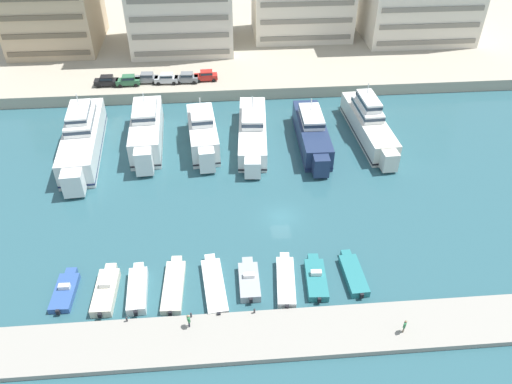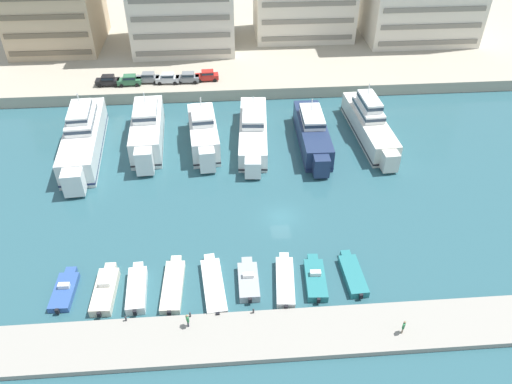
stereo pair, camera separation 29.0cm
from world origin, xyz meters
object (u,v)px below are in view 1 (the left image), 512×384
(motorboat_white_mid_left, at_px, (138,289))
(pedestrian_near_edge, at_px, (405,325))
(yacht_white_far_left, at_px, (82,138))
(yacht_white_mid_left, at_px, (203,133))
(motorboat_teal_far_right, at_px, (353,274))
(car_silver_center_left, at_px, (167,78))
(motorboat_white_center, at_px, (214,285))
(motorboat_white_mid_right, at_px, (286,281))
(yacht_ivory_center_right, at_px, (369,124))
(motorboat_blue_far_left, at_px, (65,291))
(motorboat_cream_left, at_px, (106,291))
(car_black_far_left, at_px, (107,81))
(yacht_white_center_left, at_px, (253,131))
(car_grey_mid_left, at_px, (147,78))
(yacht_navy_center, at_px, (312,133))
(yacht_white_left, at_px, (147,130))
(car_red_center_right, at_px, (206,75))
(motorboat_grey_center_right, at_px, (249,280))
(pedestrian_mid_deck, at_px, (189,320))
(motorboat_teal_right, at_px, (316,278))
(car_grey_center, at_px, (187,77))
(car_green_left, at_px, (128,80))
(motorboat_cream_center_left, at_px, (174,285))

(motorboat_white_mid_left, xyz_separation_m, pedestrian_near_edge, (26.49, -7.62, 1.09))
(yacht_white_far_left, xyz_separation_m, yacht_white_mid_left, (17.71, 0.25, -0.20))
(motorboat_teal_far_right, relative_size, car_silver_center_left, 1.65)
(motorboat_white_mid_left, height_order, motorboat_white_center, motorboat_white_mid_left)
(motorboat_white_mid_right, relative_size, car_silver_center_left, 1.90)
(yacht_ivory_center_right, relative_size, motorboat_blue_far_left, 3.25)
(motorboat_cream_left, height_order, car_black_far_left, car_black_far_left)
(yacht_white_mid_left, height_order, yacht_white_center_left, yacht_white_mid_left)
(motorboat_white_center, distance_m, car_black_far_left, 49.66)
(yacht_ivory_center_right, relative_size, car_grey_mid_left, 4.88)
(yacht_navy_center, bearing_deg, yacht_white_left, 175.15)
(motorboat_white_mid_right, bearing_deg, motorboat_blue_far_left, 178.68)
(yacht_white_left, height_order, motorboat_cream_left, yacht_white_left)
(yacht_white_center_left, bearing_deg, motorboat_teal_far_right, -72.83)
(yacht_white_center_left, bearing_deg, motorboat_cream_left, -121.39)
(yacht_white_center_left, height_order, yacht_navy_center, yacht_navy_center)
(yacht_white_far_left, height_order, car_red_center_right, yacht_white_far_left)
(motorboat_white_center, xyz_separation_m, motorboat_grey_center_right, (3.80, 0.29, 0.10))
(motorboat_white_mid_right, relative_size, pedestrian_mid_deck, 4.70)
(yacht_white_mid_left, bearing_deg, car_black_far_left, 133.45)
(motorboat_white_center, bearing_deg, pedestrian_near_edge, -22.71)
(motorboat_white_center, bearing_deg, yacht_navy_center, 61.07)
(motorboat_teal_right, distance_m, car_grey_mid_left, 51.85)
(car_black_far_left, xyz_separation_m, car_red_center_right, (17.38, 0.69, 0.00))
(car_silver_center_left, bearing_deg, motorboat_white_center, -80.71)
(motorboat_white_center, xyz_separation_m, car_silver_center_left, (-7.58, 46.33, 2.64))
(yacht_ivory_center_right, distance_m, car_grey_center, 33.22)
(yacht_white_center_left, height_order, pedestrian_mid_deck, yacht_white_center_left)
(car_green_left, bearing_deg, car_silver_center_left, 2.45)
(motorboat_teal_right, distance_m, pedestrian_near_edge, 10.63)
(motorboat_teal_far_right, relative_size, pedestrian_near_edge, 4.11)
(yacht_white_mid_left, distance_m, yacht_ivory_center_right, 25.65)
(yacht_white_mid_left, height_order, motorboat_cream_center_left, yacht_white_mid_left)
(pedestrian_near_edge, bearing_deg, car_green_left, 121.23)
(yacht_ivory_center_right, height_order, car_grey_center, yacht_ivory_center_right)
(yacht_white_center_left, height_order, motorboat_white_mid_right, yacht_white_center_left)
(yacht_navy_center, distance_m, car_grey_mid_left, 32.61)
(car_black_far_left, bearing_deg, car_green_left, -2.44)
(motorboat_white_center, relative_size, motorboat_teal_far_right, 1.28)
(motorboat_cream_center_left, distance_m, car_silver_center_left, 46.21)
(yacht_white_mid_left, relative_size, motorboat_white_mid_left, 2.19)
(motorboat_white_center, bearing_deg, motorboat_cream_center_left, 175.93)
(motorboat_blue_far_left, bearing_deg, yacht_white_center_left, 52.37)
(motorboat_blue_far_left, height_order, motorboat_teal_right, motorboat_teal_right)
(yacht_white_mid_left, height_order, car_green_left, yacht_white_mid_left)
(yacht_white_center_left, relative_size, pedestrian_near_edge, 12.12)
(motorboat_cream_center_left, xyz_separation_m, car_black_far_left, (-13.65, 45.90, 2.66))
(motorboat_grey_center_right, bearing_deg, motorboat_cream_left, -179.03)
(motorboat_white_center, distance_m, car_grey_center, 46.61)
(car_silver_center_left, height_order, car_grey_center, same)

